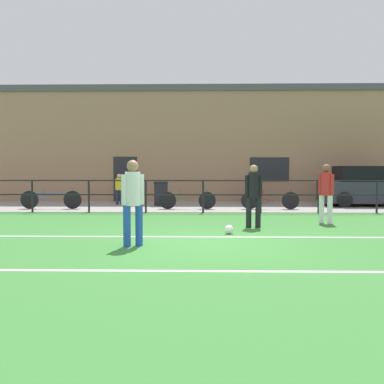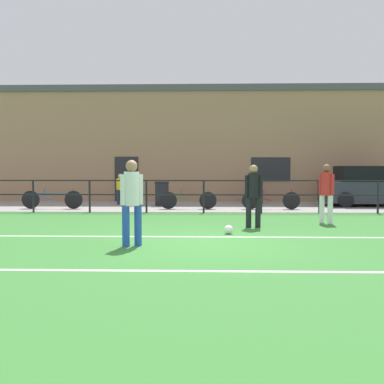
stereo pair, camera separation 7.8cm
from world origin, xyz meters
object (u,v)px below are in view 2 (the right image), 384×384
(bicycle_parked_2, at_px, (188,200))
(bicycle_parked_1, at_px, (271,200))
(soccer_ball_match, at_px, (229,230))
(player_striker, at_px, (326,190))
(parked_car_red, at_px, (372,187))
(trash_bin_0, at_px, (256,192))
(player_goalkeeper, at_px, (253,192))
(bicycle_parked_3, at_px, (52,199))
(spectator_child, at_px, (120,187))
(player_winger, at_px, (132,197))
(trash_bin_1, at_px, (162,194))

(bicycle_parked_2, bearing_deg, bicycle_parked_1, -0.00)
(soccer_ball_match, bearing_deg, player_striker, 35.90)
(parked_car_red, relative_size, trash_bin_0, 4.18)
(soccer_ball_match, bearing_deg, player_goalkeeper, 57.85)
(bicycle_parked_1, bearing_deg, bicycle_parked_3, 180.00)
(player_goalkeeper, bearing_deg, bicycle_parked_3, 145.40)
(soccer_ball_match, bearing_deg, bicycle_parked_2, 101.14)
(spectator_child, relative_size, bicycle_parked_1, 0.60)
(player_winger, bearing_deg, player_striker, 8.25)
(player_winger, height_order, bicycle_parked_1, player_winger)
(soccer_ball_match, bearing_deg, trash_bin_0, 78.97)
(player_winger, height_order, trash_bin_0, player_winger)
(player_goalkeeper, xyz_separation_m, soccer_ball_match, (-0.71, -1.13, -0.83))
(player_winger, distance_m, spectator_child, 9.82)
(parked_car_red, distance_m, bicycle_parked_1, 4.70)
(spectator_child, xyz_separation_m, trash_bin_1, (1.82, -0.49, -0.24))
(player_striker, bearing_deg, bicycle_parked_2, 176.81)
(bicycle_parked_1, relative_size, bicycle_parked_3, 0.93)
(player_winger, height_order, soccer_ball_match, player_winger)
(player_winger, xyz_separation_m, trash_bin_1, (-0.31, 9.10, -0.45))
(soccer_ball_match, bearing_deg, bicycle_parked_1, 72.30)
(player_winger, height_order, parked_car_red, player_winger)
(player_goalkeeper, distance_m, trash_bin_0, 7.57)
(parked_car_red, height_order, trash_bin_0, parked_car_red)
(parked_car_red, distance_m, bicycle_parked_3, 12.78)
(player_goalkeeper, height_order, parked_car_red, parked_car_red)
(trash_bin_0, bearing_deg, player_goalkeeper, -97.40)
(spectator_child, bearing_deg, trash_bin_1, 178.20)
(parked_car_red, height_order, bicycle_parked_2, parked_car_red)
(player_goalkeeper, relative_size, parked_car_red, 0.40)
(soccer_ball_match, xyz_separation_m, bicycle_parked_2, (-1.19, 6.02, 0.25))
(soccer_ball_match, bearing_deg, parked_car_red, 50.71)
(player_striker, bearing_deg, parked_car_red, 99.72)
(parked_car_red, bearing_deg, bicycle_parked_2, -167.37)
(player_winger, bearing_deg, soccer_ball_match, 10.17)
(player_goalkeeper, distance_m, bicycle_parked_1, 5.07)
(player_striker, relative_size, player_winger, 0.97)
(bicycle_parked_3, height_order, trash_bin_0, trash_bin_0)
(player_winger, relative_size, trash_bin_0, 1.76)
(player_goalkeeper, distance_m, trash_bin_1, 7.03)
(player_winger, distance_m, trash_bin_0, 10.91)
(player_goalkeeper, height_order, trash_bin_1, player_goalkeeper)
(player_striker, relative_size, bicycle_parked_3, 0.71)
(soccer_ball_match, distance_m, bicycle_parked_3, 8.76)
(player_winger, relative_size, bicycle_parked_1, 0.78)
(soccer_ball_match, relative_size, bicycle_parked_3, 0.09)
(bicycle_parked_1, distance_m, bicycle_parked_3, 8.28)
(bicycle_parked_3, bearing_deg, trash_bin_0, 17.95)
(trash_bin_0, height_order, trash_bin_1, trash_bin_1)
(player_winger, distance_m, trash_bin_1, 9.12)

